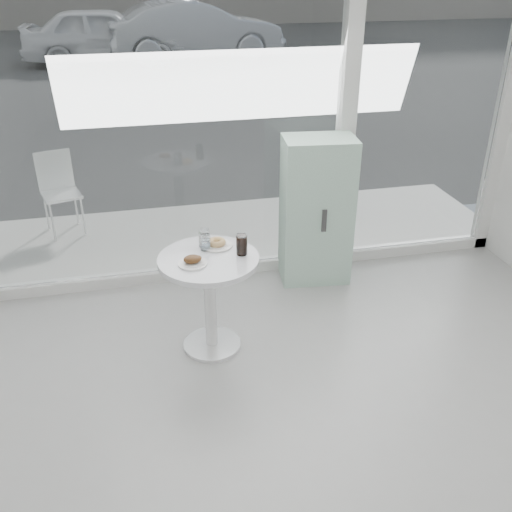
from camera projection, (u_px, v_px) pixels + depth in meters
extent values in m
cube|color=silver|center=(246.00, 266.00, 5.40)|extent=(5.00, 0.12, 0.10)
cube|color=silver|center=(506.00, 98.00, 5.20)|extent=(0.12, 0.12, 3.00)
cube|color=silver|center=(347.00, 107.00, 4.90)|extent=(0.14, 0.14, 3.00)
cube|color=white|center=(151.00, 130.00, 4.62)|extent=(3.21, 0.02, 2.60)
cube|color=white|center=(428.00, 114.00, 5.10)|extent=(1.41, 0.02, 2.60)
cylinder|color=white|center=(212.00, 344.00, 4.37)|extent=(0.44, 0.44, 0.03)
cylinder|color=white|center=(210.00, 305.00, 4.21)|extent=(0.09, 0.09, 0.70)
cylinder|color=white|center=(208.00, 260.00, 4.03)|extent=(0.72, 0.72, 0.04)
cube|color=beige|center=(231.00, 233.00, 6.10)|extent=(5.60, 1.60, 0.05)
cube|color=#343434|center=(154.00, 57.00, 16.62)|extent=(40.00, 24.00, 0.00)
cube|color=#88AD98|center=(316.00, 211.00, 5.03)|extent=(0.65, 0.47, 1.32)
cube|color=#333333|center=(324.00, 221.00, 4.84)|extent=(0.04, 0.02, 0.20)
cylinder|color=white|center=(53.00, 222.00, 5.79)|extent=(0.02, 0.02, 0.41)
cylinder|color=white|center=(83.00, 216.00, 5.92)|extent=(0.02, 0.02, 0.41)
cylinder|color=white|center=(46.00, 211.00, 6.03)|extent=(0.02, 0.02, 0.41)
cylinder|color=white|center=(76.00, 206.00, 6.16)|extent=(0.02, 0.02, 0.41)
cube|color=white|center=(61.00, 195.00, 5.87)|extent=(0.45, 0.45, 0.03)
cube|color=white|center=(54.00, 169.00, 5.90)|extent=(0.36, 0.12, 0.41)
imported|color=white|center=(106.00, 35.00, 15.28)|extent=(4.41, 1.96, 1.47)
imported|color=#ADAFB5|center=(194.00, 30.00, 15.77)|extent=(4.98, 2.25, 1.59)
cylinder|color=white|center=(193.00, 264.00, 3.93)|extent=(0.20, 0.20, 0.01)
cube|color=silver|center=(196.00, 263.00, 3.92)|extent=(0.11, 0.10, 0.00)
ellipsoid|color=#341F0E|center=(192.00, 259.00, 3.91)|extent=(0.12, 0.10, 0.05)
ellipsoid|color=#341F0E|center=(197.00, 258.00, 3.94)|extent=(0.06, 0.06, 0.03)
cylinder|color=white|center=(217.00, 245.00, 4.17)|extent=(0.23, 0.23, 0.01)
torus|color=tan|center=(217.00, 242.00, 4.16)|extent=(0.13, 0.13, 0.05)
cylinder|color=white|center=(205.00, 242.00, 4.10)|extent=(0.07, 0.07, 0.12)
cylinder|color=white|center=(205.00, 245.00, 4.11)|extent=(0.06, 0.06, 0.06)
cylinder|color=white|center=(204.00, 238.00, 4.15)|extent=(0.08, 0.08, 0.13)
cylinder|color=white|center=(205.00, 241.00, 4.16)|extent=(0.07, 0.07, 0.07)
cylinder|color=white|center=(242.00, 245.00, 4.03)|extent=(0.08, 0.08, 0.15)
cylinder|color=black|center=(242.00, 245.00, 4.03)|extent=(0.07, 0.07, 0.14)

